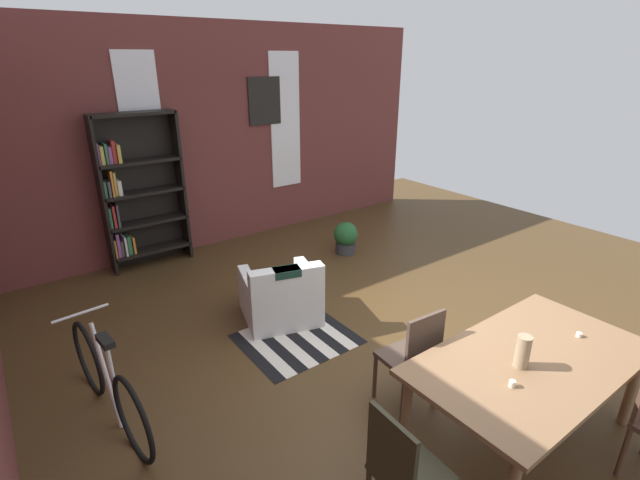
{
  "coord_description": "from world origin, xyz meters",
  "views": [
    {
      "loc": [
        -2.95,
        -2.46,
        2.78
      ],
      "look_at": [
        -0.14,
        1.37,
        0.89
      ],
      "focal_mm": 25.76,
      "sensor_mm": 36.0,
      "label": 1
    }
  ],
  "objects_px": {
    "dining_chair_far_left": "(413,356)",
    "potted_plant_by_shelf": "(346,237)",
    "armchair_white": "(281,297)",
    "dining_table": "(531,366)",
    "dining_chair_head_left": "(403,471)",
    "bicycle_second": "(108,384)",
    "bookshelf_tall": "(137,192)",
    "vase_on_table": "(523,351)"
  },
  "relations": [
    {
      "from": "dining_table",
      "to": "bicycle_second",
      "type": "xyz_separation_m",
      "value": [
        -2.5,
        2.09,
        -0.33
      ]
    },
    {
      "from": "dining_table",
      "to": "armchair_white",
      "type": "xyz_separation_m",
      "value": [
        -0.55,
        2.61,
        -0.39
      ]
    },
    {
      "from": "vase_on_table",
      "to": "potted_plant_by_shelf",
      "type": "relative_size",
      "value": 0.5
    },
    {
      "from": "potted_plant_by_shelf",
      "to": "bookshelf_tall",
      "type": "bearing_deg",
      "value": 151.8
    },
    {
      "from": "dining_table",
      "to": "bookshelf_tall",
      "type": "bearing_deg",
      "value": 104.77
    },
    {
      "from": "dining_chair_far_left",
      "to": "bookshelf_tall",
      "type": "distance_m",
      "value": 4.41
    },
    {
      "from": "dining_table",
      "to": "bicycle_second",
      "type": "height_order",
      "value": "bicycle_second"
    },
    {
      "from": "bicycle_second",
      "to": "dining_chair_head_left",
      "type": "bearing_deg",
      "value": -60.38
    },
    {
      "from": "armchair_white",
      "to": "vase_on_table",
      "type": "bearing_deg",
      "value": -81.53
    },
    {
      "from": "bookshelf_tall",
      "to": "armchair_white",
      "type": "relative_size",
      "value": 2.14
    },
    {
      "from": "dining_chair_head_left",
      "to": "armchair_white",
      "type": "relative_size",
      "value": 0.96
    },
    {
      "from": "dining_table",
      "to": "bicycle_second",
      "type": "bearing_deg",
      "value": 140.06
    },
    {
      "from": "potted_plant_by_shelf",
      "to": "dining_table",
      "type": "bearing_deg",
      "value": -108.82
    },
    {
      "from": "dining_chair_head_left",
      "to": "armchair_white",
      "type": "bearing_deg",
      "value": 73.76
    },
    {
      "from": "dining_chair_head_left",
      "to": "bookshelf_tall",
      "type": "relative_size",
      "value": 0.45
    },
    {
      "from": "dining_chair_far_left",
      "to": "bicycle_second",
      "type": "bearing_deg",
      "value": 146.99
    },
    {
      "from": "dining_table",
      "to": "dining_chair_far_left",
      "type": "distance_m",
      "value": 0.87
    },
    {
      "from": "dining_table",
      "to": "armchair_white",
      "type": "relative_size",
      "value": 1.88
    },
    {
      "from": "vase_on_table",
      "to": "dining_chair_head_left",
      "type": "distance_m",
      "value": 1.2
    },
    {
      "from": "armchair_white",
      "to": "potted_plant_by_shelf",
      "type": "relative_size",
      "value": 2.04
    },
    {
      "from": "dining_chair_far_left",
      "to": "armchair_white",
      "type": "distance_m",
      "value": 1.88
    },
    {
      "from": "bookshelf_tall",
      "to": "potted_plant_by_shelf",
      "type": "distance_m",
      "value": 3.03
    },
    {
      "from": "dining_table",
      "to": "vase_on_table",
      "type": "xyz_separation_m",
      "value": [
        -0.16,
        0.0,
        0.2
      ]
    },
    {
      "from": "dining_chair_far_left",
      "to": "dining_chair_head_left",
      "type": "height_order",
      "value": "same"
    },
    {
      "from": "dining_table",
      "to": "bookshelf_tall",
      "type": "distance_m",
      "value": 5.22
    },
    {
      "from": "bicycle_second",
      "to": "dining_table",
      "type": "bearing_deg",
      "value": -39.94
    },
    {
      "from": "armchair_white",
      "to": "potted_plant_by_shelf",
      "type": "bearing_deg",
      "value": 30.14
    },
    {
      "from": "dining_chair_far_left",
      "to": "armchair_white",
      "type": "relative_size",
      "value": 0.96
    },
    {
      "from": "dining_chair_far_left",
      "to": "potted_plant_by_shelf",
      "type": "xyz_separation_m",
      "value": [
        1.67,
        2.91,
        -0.26
      ]
    },
    {
      "from": "vase_on_table",
      "to": "dining_table",
      "type": "bearing_deg",
      "value": 0.0
    },
    {
      "from": "vase_on_table",
      "to": "dining_chair_head_left",
      "type": "bearing_deg",
      "value": 179.84
    },
    {
      "from": "dining_table",
      "to": "dining_chair_far_left",
      "type": "height_order",
      "value": "dining_chair_far_left"
    },
    {
      "from": "armchair_white",
      "to": "dining_chair_far_left",
      "type": "bearing_deg",
      "value": -86.2
    },
    {
      "from": "dining_table",
      "to": "vase_on_table",
      "type": "bearing_deg",
      "value": 180.0
    },
    {
      "from": "vase_on_table",
      "to": "bicycle_second",
      "type": "bearing_deg",
      "value": 138.15
    },
    {
      "from": "dining_table",
      "to": "dining_chair_head_left",
      "type": "relative_size",
      "value": 1.97
    },
    {
      "from": "bicycle_second",
      "to": "armchair_white",
      "type": "bearing_deg",
      "value": 14.92
    },
    {
      "from": "vase_on_table",
      "to": "dining_chair_far_left",
      "type": "xyz_separation_m",
      "value": [
        -0.26,
        0.75,
        -0.36
      ]
    },
    {
      "from": "dining_chair_head_left",
      "to": "dining_table",
      "type": "bearing_deg",
      "value": -0.14
    },
    {
      "from": "dining_chair_far_left",
      "to": "bicycle_second",
      "type": "distance_m",
      "value": 2.47
    },
    {
      "from": "dining_table",
      "to": "bookshelf_tall",
      "type": "xyz_separation_m",
      "value": [
        -1.33,
        5.03,
        0.4
      ]
    },
    {
      "from": "dining_table",
      "to": "vase_on_table",
      "type": "distance_m",
      "value": 0.26
    }
  ]
}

